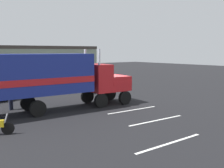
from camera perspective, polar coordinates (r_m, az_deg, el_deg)
ground_plane at (r=22.28m, az=-0.24°, el=-3.95°), size 120.00×120.00×0.00m
lane_stripe_near at (r=19.22m, az=4.56°, el=-5.77°), size 4.40×0.50×0.01m
lane_stripe_mid at (r=16.61m, az=9.84°, el=-7.96°), size 4.40×0.48×0.01m
lane_stripe_far at (r=12.82m, az=12.72°, el=-12.67°), size 4.40×0.31×0.01m
semi_truck at (r=18.62m, az=-17.06°, el=1.37°), size 14.32×3.62×4.50m
person_bystander at (r=20.51m, az=-21.57°, el=-2.91°), size 0.34×0.47×1.63m
parked_bus at (r=33.40m, az=-14.74°, el=3.15°), size 11.13×3.18×3.40m
building_backdrop at (r=44.91m, az=-18.29°, el=4.97°), size 23.65×7.80×5.20m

